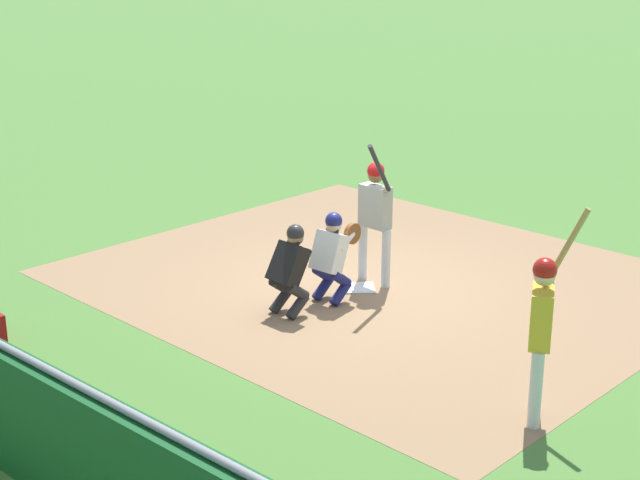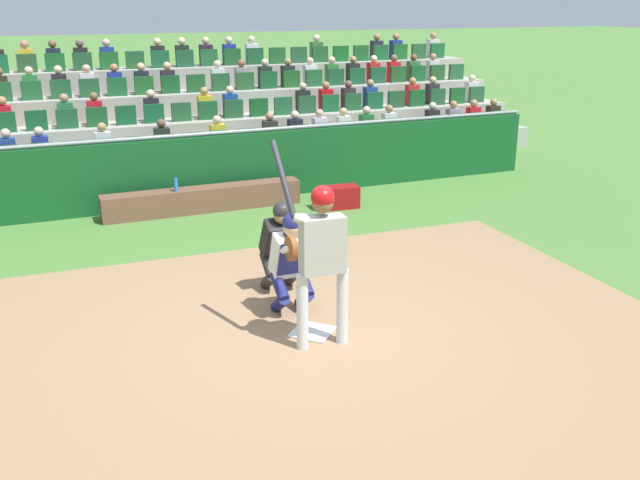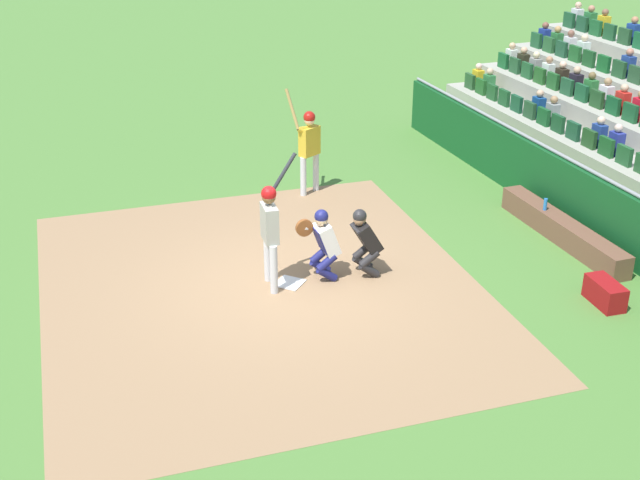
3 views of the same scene
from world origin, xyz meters
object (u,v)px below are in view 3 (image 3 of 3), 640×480
(batter_at_plate, at_px, (270,225))
(home_plate_umpire, at_px, (365,239))
(equipment_duffel_bag, at_px, (605,293))
(on_deck_batter, at_px, (309,143))
(water_bottle_on_bench, at_px, (545,204))
(home_plate_marker, at_px, (290,283))
(dugout_bench, at_px, (562,230))
(catcher_crouching, at_px, (323,240))

(batter_at_plate, height_order, home_plate_umpire, batter_at_plate)
(equipment_duffel_bag, relative_size, on_deck_batter, 0.33)
(water_bottle_on_bench, height_order, equipment_duffel_bag, water_bottle_on_bench)
(equipment_duffel_bag, height_order, on_deck_batter, on_deck_batter)
(home_plate_marker, bearing_deg, on_deck_batter, -23.81)
(batter_at_plate, relative_size, dugout_bench, 0.62)
(home_plate_umpire, xyz_separation_m, on_deck_batter, (3.93, -0.36, 0.45))
(home_plate_marker, xyz_separation_m, home_plate_umpire, (-0.10, -1.33, 0.67))
(batter_at_plate, distance_m, home_plate_umpire, 1.71)
(batter_at_plate, relative_size, equipment_duffel_bag, 2.94)
(home_plate_marker, relative_size, catcher_crouching, 0.34)
(batter_at_plate, xyz_separation_m, dugout_bench, (-0.12, -5.70, -0.93))
(batter_at_plate, relative_size, water_bottle_on_bench, 9.40)
(equipment_duffel_bag, bearing_deg, on_deck_batter, 29.36)
(home_plate_umpire, bearing_deg, home_plate_marker, 85.60)
(home_plate_umpire, height_order, dugout_bench, home_plate_umpire)
(home_plate_marker, height_order, dugout_bench, dugout_bench)
(catcher_crouching, relative_size, water_bottle_on_bench, 5.49)
(batter_at_plate, bearing_deg, dugout_bench, -91.17)
(home_plate_marker, height_order, catcher_crouching, catcher_crouching)
(catcher_crouching, distance_m, equipment_duffel_bag, 4.70)
(batter_at_plate, distance_m, dugout_bench, 5.77)
(home_plate_umpire, bearing_deg, dugout_bench, -89.85)
(batter_at_plate, bearing_deg, equipment_duffel_bag, -116.33)
(home_plate_marker, distance_m, equipment_duffel_bag, 5.20)
(water_bottle_on_bench, xyz_separation_m, equipment_duffel_bag, (-2.81, 0.69, -0.36))
(home_plate_marker, height_order, batter_at_plate, batter_at_plate)
(catcher_crouching, height_order, on_deck_batter, on_deck_batter)
(catcher_crouching, xyz_separation_m, equipment_duffel_bag, (-2.43, -3.99, -0.52))
(batter_at_plate, xyz_separation_m, catcher_crouching, (-0.00, -0.93, -0.42))
(water_bottle_on_bench, distance_m, equipment_duffel_bag, 2.92)
(dugout_bench, relative_size, water_bottle_on_bench, 15.20)
(home_plate_umpire, bearing_deg, catcher_crouching, 80.35)
(batter_at_plate, xyz_separation_m, equipment_duffel_bag, (-2.43, -4.92, -0.94))
(dugout_bench, xyz_separation_m, on_deck_batter, (3.92, 3.69, 0.92))
(catcher_crouching, distance_m, on_deck_batter, 3.98)
(dugout_bench, distance_m, equipment_duffel_bag, 2.44)
(dugout_bench, height_order, water_bottle_on_bench, water_bottle_on_bench)
(home_plate_marker, relative_size, equipment_duffel_bag, 0.58)
(catcher_crouching, relative_size, on_deck_batter, 0.57)
(water_bottle_on_bench, bearing_deg, equipment_duffel_bag, 166.15)
(batter_at_plate, bearing_deg, home_plate_umpire, -94.41)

